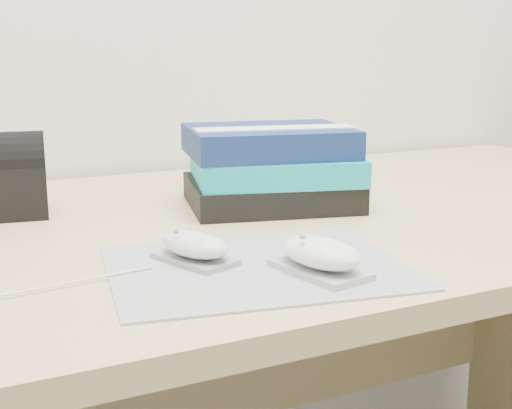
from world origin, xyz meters
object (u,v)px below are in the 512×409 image
desk (262,343)px  mouse_front (320,255)px  book_stack (271,167)px  mouse_rear (195,247)px

desk → mouse_front: size_ratio=13.51×
desk → book_stack: 0.29m
desk → mouse_rear: (-0.21, -0.25, 0.25)m
mouse_rear → mouse_front: bearing=-42.5°
desk → mouse_rear: mouse_rear is taller
desk → book_stack: size_ratio=5.53×
mouse_front → book_stack: (0.11, 0.32, 0.04)m
book_stack → desk: bearing=101.5°
desk → mouse_rear: size_ratio=14.76×
book_stack → mouse_rear: bearing=-133.5°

